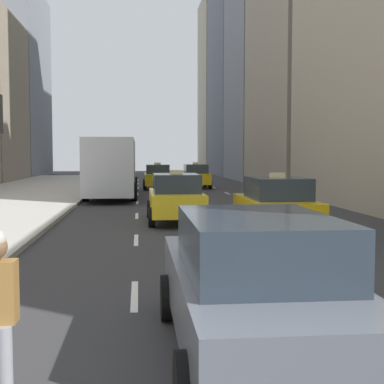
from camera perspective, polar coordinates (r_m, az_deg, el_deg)
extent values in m
cube|color=#ADAAA3|center=(28.94, -19.45, -0.87)|extent=(8.00, 66.00, 0.15)
cube|color=white|center=(9.32, -6.15, -10.91)|extent=(0.12, 2.00, 0.01)
cube|color=white|center=(15.20, -5.98, -5.10)|extent=(0.12, 2.00, 0.01)
cube|color=white|center=(21.15, -5.90, -2.55)|extent=(0.12, 2.00, 0.01)
cube|color=white|center=(27.12, -5.86, -1.12)|extent=(0.12, 2.00, 0.01)
cube|color=white|center=(33.10, -5.84, -0.20)|extent=(0.12, 2.00, 0.01)
cube|color=white|center=(39.09, -5.82, 0.43)|extent=(0.12, 2.00, 0.01)
cube|color=white|center=(45.08, -5.81, 0.90)|extent=(0.12, 2.00, 0.01)
cube|color=white|center=(51.07, -5.80, 1.26)|extent=(0.12, 2.00, 0.01)
cube|color=white|center=(9.71, 10.90, -10.35)|extent=(0.12, 2.00, 0.01)
cube|color=white|center=(15.44, 4.51, -4.95)|extent=(0.12, 2.00, 0.01)
cube|color=white|center=(21.32, 1.65, -2.48)|extent=(0.12, 2.00, 0.01)
cube|color=white|center=(27.25, 0.03, -1.07)|extent=(0.12, 2.00, 0.01)
cube|color=white|center=(33.21, -1.00, -0.17)|extent=(0.12, 2.00, 0.01)
cube|color=white|center=(39.18, -1.72, 0.46)|extent=(0.12, 2.00, 0.01)
cube|color=white|center=(45.16, -2.25, 0.92)|extent=(0.12, 2.00, 0.01)
cube|color=white|center=(51.14, -2.66, 1.28)|extent=(0.12, 2.00, 0.01)
cube|color=white|center=(16.17, 14.35, -4.66)|extent=(0.12, 2.00, 0.01)
cube|color=white|center=(21.86, 8.95, -2.36)|extent=(0.12, 2.00, 0.01)
cube|color=white|center=(27.67, 5.81, -1.01)|extent=(0.12, 2.00, 0.01)
cube|color=white|center=(33.56, 3.77, -0.13)|extent=(0.12, 2.00, 0.01)
cube|color=white|center=(39.47, 2.34, 0.49)|extent=(0.12, 2.00, 0.01)
cube|color=white|center=(45.41, 1.28, 0.94)|extent=(0.12, 2.00, 0.01)
cube|color=white|center=(51.37, 0.46, 1.29)|extent=(0.12, 2.00, 0.01)
cube|color=gray|center=(64.75, -18.38, 10.90)|extent=(6.00, 13.80, 20.89)
cube|color=gray|center=(54.87, 7.65, 18.75)|extent=(6.00, 10.98, 32.88)
cube|color=slate|center=(66.37, 5.03, 13.52)|extent=(6.00, 13.77, 26.87)
cube|color=#A89E89|center=(78.80, 3.25, 11.17)|extent=(6.00, 10.77, 24.59)
cube|color=yellow|center=(37.95, -3.72, 1.41)|extent=(1.80, 4.40, 0.76)
cube|color=#28333D|center=(37.66, -3.71, 2.45)|extent=(1.58, 2.29, 0.64)
cube|color=#F2E599|center=(37.65, -3.71, 3.05)|extent=(0.44, 0.20, 0.14)
cylinder|color=black|center=(39.31, -5.09, 0.93)|extent=(0.22, 0.66, 0.66)
cylinder|color=black|center=(39.37, -2.47, 0.95)|extent=(0.22, 0.66, 0.66)
cylinder|color=black|center=(36.59, -5.05, 0.71)|extent=(0.22, 0.66, 0.66)
cylinder|color=black|center=(36.65, -2.23, 0.73)|extent=(0.22, 0.66, 0.66)
cube|color=yellow|center=(16.44, 8.83, -1.97)|extent=(1.80, 4.40, 0.76)
cube|color=#28333D|center=(16.13, 9.09, 0.41)|extent=(1.58, 2.29, 0.64)
cube|color=#F2E599|center=(16.11, 9.10, 1.79)|extent=(0.44, 0.20, 0.14)
cylinder|color=black|center=(17.61, 4.86, -2.79)|extent=(0.22, 0.66, 0.66)
cylinder|color=black|center=(18.03, 10.50, -2.68)|extent=(0.22, 0.66, 0.66)
cylinder|color=black|center=(14.96, 6.78, -4.00)|extent=(0.22, 0.66, 0.66)
cylinder|color=black|center=(15.45, 13.33, -3.83)|extent=(0.22, 0.66, 0.66)
cube|color=yellow|center=(19.18, -1.75, -1.08)|extent=(1.80, 4.40, 0.76)
cube|color=#28333D|center=(18.87, -1.70, 0.97)|extent=(1.58, 2.29, 0.64)
cube|color=#F2E599|center=(18.85, -1.70, 2.15)|extent=(0.44, 0.20, 0.14)
cylinder|color=black|center=(20.53, -4.52, -1.82)|extent=(0.22, 0.66, 0.66)
cylinder|color=black|center=(20.65, 0.48, -1.78)|extent=(0.22, 0.66, 0.66)
cylinder|color=black|center=(17.82, -4.34, -2.71)|extent=(0.22, 0.66, 0.66)
cylinder|color=black|center=(17.95, 1.42, -2.65)|extent=(0.22, 0.66, 0.66)
cube|color=yellow|center=(38.96, 0.36, 1.48)|extent=(1.80, 4.40, 0.76)
cube|color=#28333D|center=(38.67, 0.41, 2.50)|extent=(1.58, 2.29, 0.64)
cube|color=#F2E599|center=(38.66, 0.41, 3.08)|extent=(0.44, 0.20, 0.14)
cylinder|color=black|center=(40.25, -1.12, 1.02)|extent=(0.22, 0.66, 0.66)
cylinder|color=black|center=(40.43, 1.43, 1.03)|extent=(0.22, 0.66, 0.66)
cylinder|color=black|center=(37.53, -0.78, 0.80)|extent=(0.22, 0.66, 0.66)
cylinder|color=black|center=(37.73, 1.94, 0.82)|extent=(0.22, 0.66, 0.66)
cube|color=#565B66|center=(6.47, 6.34, -11.16)|extent=(1.80, 4.86, 0.76)
cube|color=#28333D|center=(6.04, 6.97, -5.47)|extent=(1.58, 2.53, 0.64)
cylinder|color=black|center=(7.90, -2.54, -11.19)|extent=(0.22, 0.66, 0.66)
cylinder|color=black|center=(8.20, 10.35, -10.70)|extent=(0.22, 0.66, 0.66)
cylinder|color=black|center=(5.51, 19.51, -18.29)|extent=(0.22, 0.66, 0.66)
cube|color=#B7BCC1|center=(31.17, -8.45, 2.82)|extent=(2.50, 11.60, 2.90)
cube|color=#28333D|center=(36.91, -8.03, 3.54)|extent=(2.30, 0.12, 1.40)
cube|color=#28333D|center=(31.24, -10.67, 3.44)|extent=(0.08, 9.86, 1.10)
cube|color=yellow|center=(36.91, -8.04, 4.94)|extent=(1.50, 0.10, 0.36)
cylinder|color=black|center=(34.88, -10.20, 0.78)|extent=(0.30, 1.00, 1.00)
cylinder|color=black|center=(34.77, -6.08, 0.81)|extent=(0.30, 1.00, 1.00)
cylinder|color=black|center=(28.13, -11.27, 0.02)|extent=(0.30, 1.00, 1.00)
cylinder|color=black|center=(28.00, -6.17, 0.06)|extent=(0.30, 1.00, 1.00)
cylinder|color=gray|center=(5.20, -19.33, -17.82)|extent=(0.14, 0.14, 0.84)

